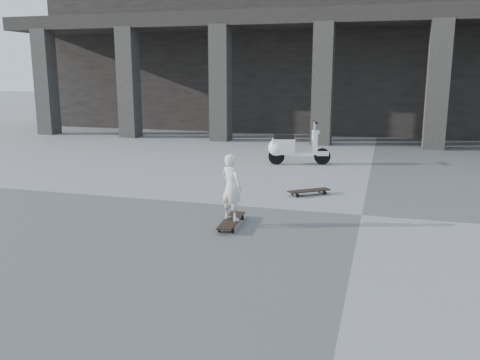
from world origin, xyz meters
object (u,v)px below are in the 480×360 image
(skateboard_spare, at_px, (309,191))
(scooter, at_px, (289,147))
(longboard, at_px, (231,221))
(child, at_px, (231,187))

(skateboard_spare, height_order, scooter, scooter)
(longboard, height_order, child, child)
(longboard, xyz_separation_m, skateboard_spare, (0.89, 2.41, -0.00))
(child, bearing_deg, skateboard_spare, -85.93)
(longboard, height_order, skateboard_spare, skateboard_spare)
(longboard, height_order, scooter, scooter)
(longboard, bearing_deg, child, 86.27)
(scooter, bearing_deg, skateboard_spare, -88.26)
(longboard, xyz_separation_m, child, (-0.00, 0.00, 0.56))
(longboard, relative_size, scooter, 0.64)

